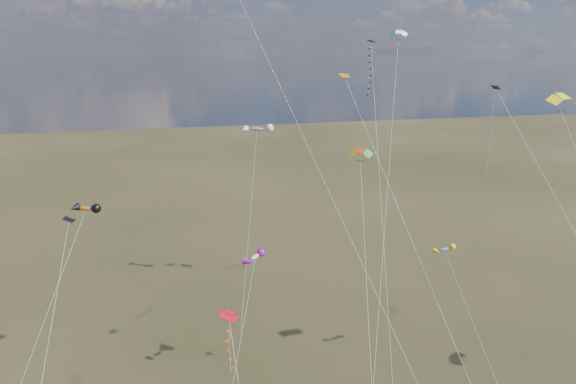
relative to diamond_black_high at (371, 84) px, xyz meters
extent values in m
cube|color=black|center=(0.41, 1.46, 4.99)|extent=(1.18, 1.17, 0.31)
cylinder|color=silver|center=(-3.09, -11.01, -11.78)|extent=(7.04, 24.97, 33.54)
cylinder|color=silver|center=(-11.18, -14.40, -6.73)|extent=(15.98, 22.44, 43.64)
cube|color=black|center=(-33.01, -14.65, -9.68)|extent=(0.93, 0.99, 0.39)
cylinder|color=silver|center=(-34.92, -20.76, -19.11)|extent=(3.85, 12.24, 18.88)
cube|color=#A8091B|center=(-21.76, -28.05, -12.95)|extent=(1.47, 1.49, 0.37)
cube|color=#110E51|center=(0.61, -22.72, 1.05)|extent=(0.76, 0.79, 0.29)
cube|color=#C46C07|center=(-9.37, -15.57, 1.76)|extent=(0.86, 0.80, 0.35)
cylinder|color=silver|center=(-4.72, -22.69, -13.39)|extent=(9.33, 14.28, 30.31)
cylinder|color=silver|center=(-3.56, -13.12, -11.27)|extent=(13.84, 26.46, 34.57)
cylinder|color=silver|center=(-11.16, -27.02, -16.58)|extent=(5.76, 19.55, 23.95)
ellipsoid|color=#DD5A15|center=(-32.79, -6.23, -11.25)|extent=(3.05, 2.48, 1.12)
cylinder|color=silver|center=(-36.57, -11.61, -19.90)|extent=(7.58, 10.80, 17.30)
ellipsoid|color=silver|center=(-17.05, -13.04, -15.33)|extent=(2.38, 2.43, 0.89)
cylinder|color=silver|center=(-19.41, -17.15, -21.94)|extent=(4.73, 8.26, 13.22)
ellipsoid|color=red|center=(-12.44, 8.13, -6.15)|extent=(4.04, 3.01, 1.27)
cylinder|color=silver|center=(-14.90, 1.73, -17.34)|extent=(4.94, 12.82, 22.41)
cube|color=#332316|center=(-17.35, -4.66, -28.48)|extent=(0.10, 0.10, 0.12)
ellipsoid|color=blue|center=(2.43, -14.86, -15.82)|extent=(2.43, 1.22, 0.75)
cylinder|color=silver|center=(4.07, -18.09, -22.18)|extent=(3.32, 6.50, 12.74)
camera|label=1|loc=(-25.73, -58.33, 3.79)|focal=32.00mm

